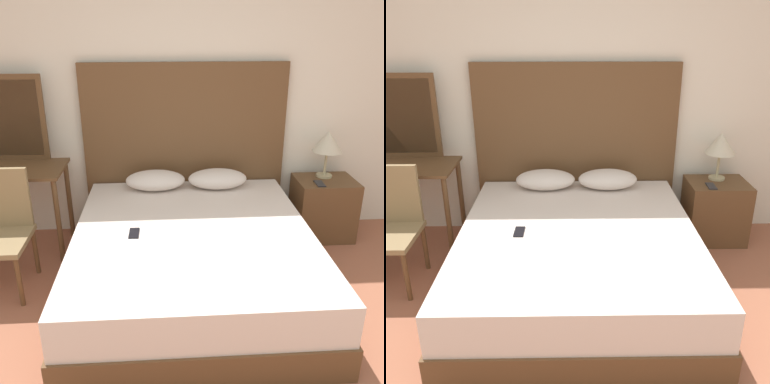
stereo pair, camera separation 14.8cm
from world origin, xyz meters
TOP-DOWN VIEW (x-y plane):
  - wall_back at (0.00, 2.44)m, footprint 10.00×0.06m
  - bed at (-0.13, 1.34)m, footprint 1.74×1.99m
  - headboard at (-0.13, 2.36)m, footprint 1.83×0.05m
  - pillow_left at (-0.41, 2.14)m, footprint 0.52×0.30m
  - pillow_right at (0.14, 2.14)m, footprint 0.52×0.30m
  - phone_on_bed at (-0.56, 1.30)m, footprint 0.07×0.15m
  - nightstand at (1.14, 2.12)m, footprint 0.53×0.42m
  - table_lamp at (1.14, 2.20)m, footprint 0.27×0.27m
  - phone_on_nightstand at (1.04, 2.01)m, footprint 0.08×0.15m
  - vanity_desk at (-1.60, 2.03)m, footprint 0.87×0.54m
  - vanity_mirror at (-1.60, 2.27)m, footprint 0.54×0.03m

SIDE VIEW (x-z plane):
  - bed at x=-0.13m, z-range 0.00..0.50m
  - nightstand at x=1.14m, z-range 0.00..0.56m
  - phone_on_bed at x=-0.56m, z-range 0.50..0.51m
  - phone_on_nightstand at x=1.04m, z-range 0.56..0.57m
  - pillow_left at x=-0.41m, z-range 0.50..0.68m
  - pillow_right at x=0.14m, z-range 0.50..0.68m
  - vanity_desk at x=-1.60m, z-range 0.24..1.01m
  - headboard at x=-0.13m, z-range 0.00..1.58m
  - table_lamp at x=1.14m, z-range 0.67..1.10m
  - vanity_mirror at x=-1.60m, z-range 0.77..1.50m
  - wall_back at x=0.00m, z-range 0.00..2.70m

